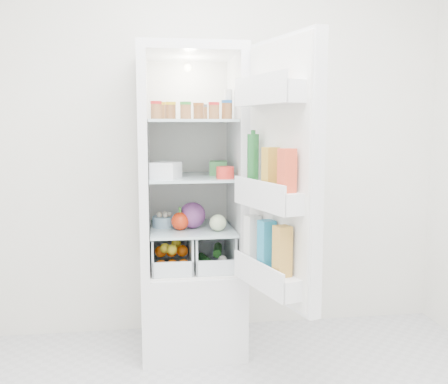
{
  "coord_description": "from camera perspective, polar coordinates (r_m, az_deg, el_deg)",
  "views": [
    {
      "loc": [
        -0.41,
        -1.75,
        1.35
      ],
      "look_at": [
        -0.04,
        0.95,
        0.99
      ],
      "focal_mm": 40.0,
      "sensor_mm": 36.0,
      "label": 1
    }
  ],
  "objects": [
    {
      "name": "room_walls",
      "position": [
        1.81,
        5.5,
        15.18
      ],
      "size": [
        3.02,
        3.02,
        2.61
      ],
      "color": "silver",
      "rests_on": "ground"
    },
    {
      "name": "refrigerator",
      "position": [
        3.08,
        -3.78,
        -5.33
      ],
      "size": [
        0.6,
        0.6,
        1.8
      ],
      "color": "white",
      "rests_on": "ground"
    },
    {
      "name": "shelf_low",
      "position": [
        3.0,
        -3.71,
        -4.2
      ],
      "size": [
        0.49,
        0.53,
        0.01
      ],
      "primitive_type": "cube",
      "color": "#AEC7CB",
      "rests_on": "refrigerator"
    },
    {
      "name": "shelf_mid",
      "position": [
        2.96,
        -3.76,
        1.7
      ],
      "size": [
        0.49,
        0.53,
        0.02
      ],
      "primitive_type": "cube",
      "color": "#AEC7CB",
      "rests_on": "refrigerator"
    },
    {
      "name": "shelf_top",
      "position": [
        2.94,
        -3.82,
        8.11
      ],
      "size": [
        0.49,
        0.53,
        0.02
      ],
      "primitive_type": "cube",
      "color": "#AEC7CB",
      "rests_on": "refrigerator"
    },
    {
      "name": "crisper_left",
      "position": [
        3.03,
        -6.02,
        -6.66
      ],
      "size": [
        0.23,
        0.46,
        0.22
      ],
      "primitive_type": null,
      "color": "silver",
      "rests_on": "refrigerator"
    },
    {
      "name": "crisper_right",
      "position": [
        3.04,
        -1.37,
        -6.54
      ],
      "size": [
        0.23,
        0.46,
        0.22
      ],
      "primitive_type": null,
      "color": "silver",
      "rests_on": "refrigerator"
    },
    {
      "name": "condiment_jars",
      "position": [
        2.88,
        -3.94,
        9.11
      ],
      "size": [
        0.46,
        0.34,
        0.08
      ],
      "color": "#B21919",
      "rests_on": "shelf_top"
    },
    {
      "name": "squeeze_bottle",
      "position": [
        2.92,
        0.48,
        9.96
      ],
      "size": [
        0.06,
        0.06,
        0.17
      ],
      "primitive_type": "cylinder",
      "rotation": [
        0.0,
        0.0,
        0.28
      ],
      "color": "white",
      "rests_on": "shelf_top"
    },
    {
      "name": "tub_white",
      "position": [
        2.84,
        -6.65,
        2.49
      ],
      "size": [
        0.19,
        0.19,
        0.09
      ],
      "primitive_type": "cube",
      "rotation": [
        0.0,
        0.0,
        -0.42
      ],
      "color": "white",
      "rests_on": "shelf_mid"
    },
    {
      "name": "tin_red",
      "position": [
        2.81,
        0.14,
        2.24
      ],
      "size": [
        0.13,
        0.13,
        0.07
      ],
      "primitive_type": "cylinder",
      "rotation": [
        0.0,
        0.0,
        0.39
      ],
      "color": "red",
      "rests_on": "shelf_mid"
    },
    {
      "name": "tub_green",
      "position": [
        3.03,
        -0.63,
        2.77
      ],
      "size": [
        0.13,
        0.16,
        0.08
      ],
      "primitive_type": "cube",
      "rotation": [
        0.0,
        0.0,
        -0.16
      ],
      "color": "#3F8A45",
      "rests_on": "shelf_mid"
    },
    {
      "name": "red_cabbage",
      "position": [
        2.97,
        -3.63,
        -2.66
      ],
      "size": [
        0.16,
        0.16,
        0.16
      ],
      "primitive_type": "sphere",
      "color": "#521E59",
      "rests_on": "shelf_low"
    },
    {
      "name": "bell_pepper",
      "position": [
        2.92,
        -5.04,
        -3.34
      ],
      "size": [
        0.1,
        0.1,
        0.1
      ],
      "primitive_type": "sphere",
      "color": "red",
      "rests_on": "shelf_low"
    },
    {
      "name": "mushroom_bowl",
      "position": [
        3.03,
        -6.89,
        -3.38
      ],
      "size": [
        0.17,
        0.17,
        0.06
      ],
      "primitive_type": "cylinder",
      "rotation": [
        0.0,
        0.0,
        0.34
      ],
      "color": "#8FB9D5",
      "rests_on": "shelf_low"
    },
    {
      "name": "salad_bag",
      "position": [
        2.88,
        -0.7,
        -3.54
      ],
      "size": [
        0.1,
        0.1,
        0.1
      ],
      "primitive_type": "sphere",
      "color": "beige",
      "rests_on": "shelf_low"
    },
    {
      "name": "citrus_pile",
      "position": [
        2.98,
        -5.99,
        -7.24
      ],
      "size": [
        0.2,
        0.24,
        0.16
      ],
      "color": "orange",
      "rests_on": "refrigerator"
    },
    {
      "name": "veg_pile",
      "position": [
        3.05,
        -1.27,
        -7.4
      ],
      "size": [
        0.16,
        0.3,
        0.1
      ],
      "color": "#1C4E1A",
      "rests_on": "refrigerator"
    },
    {
      "name": "fridge_door",
      "position": [
        2.46,
        6.22,
        1.49
      ],
      "size": [
        0.32,
        0.59,
        1.3
      ],
      "rotation": [
        0.0,
        0.0,
        1.86
      ],
      "color": "white",
      "rests_on": "refrigerator"
    }
  ]
}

